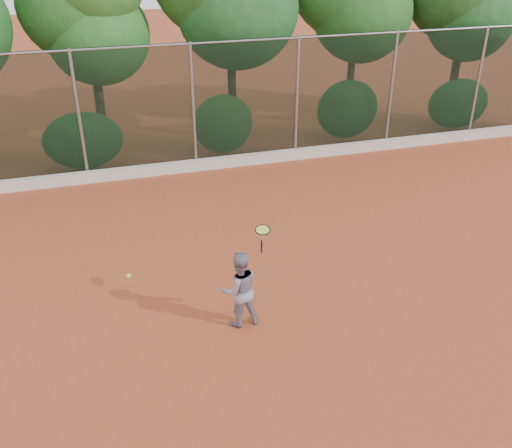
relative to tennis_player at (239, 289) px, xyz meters
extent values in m
plane|color=#A24626|center=(0.66, 0.21, -0.71)|extent=(80.00, 80.00, 0.00)
cube|color=beige|center=(0.66, 7.03, -0.56)|extent=(24.00, 0.20, 0.30)
imported|color=gray|center=(0.00, 0.00, 0.00)|extent=(0.72, 0.58, 1.42)
cube|color=black|center=(0.66, 7.21, 1.04)|extent=(24.00, 0.01, 3.50)
cylinder|color=gray|center=(0.66, 7.21, 2.74)|extent=(24.00, 0.06, 0.06)
cylinder|color=gray|center=(-2.34, 7.21, 1.04)|extent=(0.09, 0.09, 3.50)
cylinder|color=gray|center=(0.66, 7.21, 1.04)|extent=(0.09, 0.09, 3.50)
cylinder|color=gray|center=(3.66, 7.21, 1.04)|extent=(0.09, 0.09, 3.50)
cylinder|color=gray|center=(6.66, 7.21, 1.04)|extent=(0.09, 0.09, 3.50)
cylinder|color=gray|center=(9.66, 7.21, 1.04)|extent=(0.09, 0.09, 3.50)
cylinder|color=#442E1A|center=(-1.74, 9.51, 0.49)|extent=(0.28, 0.28, 2.40)
ellipsoid|color=#236221|center=(-1.54, 9.41, 2.69)|extent=(2.90, 2.40, 2.80)
ellipsoid|color=#1E561D|center=(-2.04, 9.71, 3.49)|extent=(3.20, 2.70, 3.10)
cylinder|color=#3D2517|center=(2.26, 9.21, 0.79)|extent=(0.26, 0.26, 3.00)
ellipsoid|color=#2A702D|center=(2.46, 9.11, 3.29)|extent=(3.60, 3.00, 3.50)
cylinder|color=#3D2C17|center=(6.36, 9.41, 0.64)|extent=(0.24, 0.24, 2.70)
ellipsoid|color=#1E551D|center=(6.56, 9.31, 2.99)|extent=(3.20, 2.70, 3.10)
cylinder|color=#412619|center=(10.06, 9.01, 0.54)|extent=(0.28, 0.28, 2.50)
ellipsoid|color=#286929|center=(10.26, 8.91, 2.79)|extent=(3.00, 2.50, 2.90)
ellipsoid|color=#2C702A|center=(-2.34, 8.01, 0.14)|extent=(2.20, 1.16, 1.60)
ellipsoid|color=#38742C|center=(1.66, 8.01, 0.24)|extent=(1.80, 1.04, 1.76)
ellipsoid|color=#2C6627|center=(5.66, 8.01, 0.34)|extent=(2.00, 1.10, 1.84)
ellipsoid|color=#2A6F2D|center=(9.66, 8.01, 0.19)|extent=(2.16, 1.12, 1.64)
cylinder|color=black|center=(0.40, 0.02, 0.77)|extent=(0.05, 0.09, 0.27)
torus|color=black|center=(0.40, -0.04, 1.12)|extent=(0.33, 0.33, 0.08)
cylinder|color=#C4E041|center=(0.40, -0.04, 1.12)|extent=(0.28, 0.27, 0.05)
sphere|color=#CDE333|center=(-1.82, -0.47, 0.91)|extent=(0.07, 0.07, 0.07)
camera|label=1|loc=(-2.02, -7.80, 5.59)|focal=40.00mm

